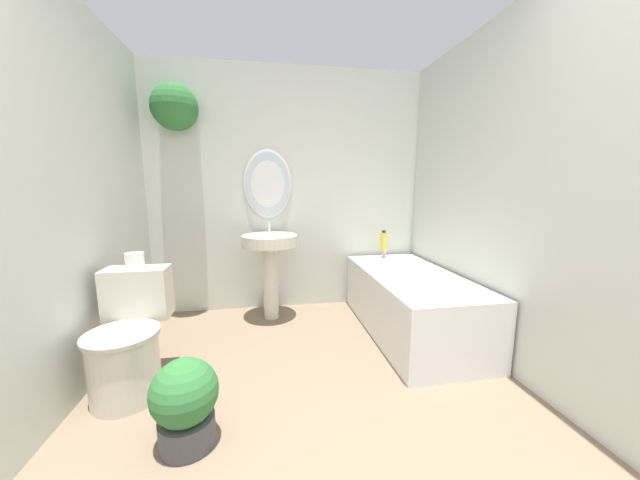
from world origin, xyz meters
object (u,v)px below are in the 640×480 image
object	(u,v)px
toilet_paper_roll	(135,260)
pedestal_sink	(270,255)
toilet	(129,342)
shampoo_bottle	(384,241)
bathtub	(411,301)
potted_plant	(185,401)

from	to	relation	value
toilet_paper_roll	pedestal_sink	bearing A→B (deg)	41.84
toilet_paper_roll	toilet	bearing A→B (deg)	-90.00
shampoo_bottle	toilet_paper_roll	size ratio (longest dim) A/B	1.87
bathtub	potted_plant	xyz separation A→B (m)	(-1.61, -0.98, -0.04)
potted_plant	bathtub	bearing A→B (deg)	31.38
toilet	toilet_paper_roll	world-z (taller)	toilet_paper_roll
toilet	bathtub	xyz separation A→B (m)	(2.05, 0.47, -0.04)
pedestal_sink	toilet	bearing A→B (deg)	-131.63
toilet	pedestal_sink	distance (m)	1.35
toilet_paper_roll	shampoo_bottle	bearing A→B (deg)	23.90
toilet	bathtub	world-z (taller)	toilet
pedestal_sink	shampoo_bottle	distance (m)	1.17
pedestal_sink	potted_plant	xyz separation A→B (m)	(-0.44, -1.49, -0.38)
pedestal_sink	potted_plant	distance (m)	1.60
bathtub	potted_plant	distance (m)	1.89
shampoo_bottle	bathtub	bearing A→B (deg)	-88.17
toilet	pedestal_sink	xyz separation A→B (m)	(0.87, 0.98, 0.30)
shampoo_bottle	toilet	bearing A→B (deg)	-151.55
toilet	shampoo_bottle	world-z (taller)	shampoo_bottle
bathtub	toilet	bearing A→B (deg)	-167.04
shampoo_bottle	toilet_paper_roll	distance (m)	2.22
toilet	shampoo_bottle	distance (m)	2.34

